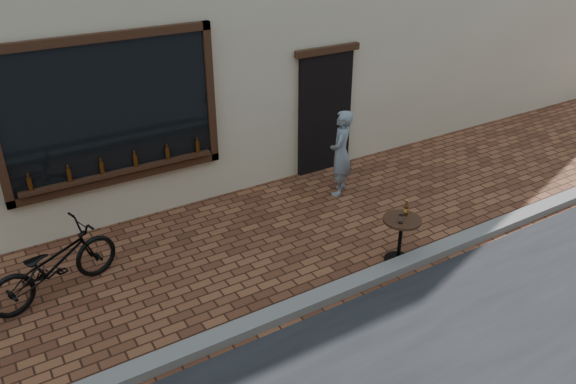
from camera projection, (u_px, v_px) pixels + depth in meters
ground at (355, 299)px, 7.23m from camera, size 90.00×90.00×0.00m
kerb at (346, 287)px, 7.35m from camera, size 90.00×0.25×0.12m
cargo_bicycle at (51, 265)px, 7.10m from camera, size 2.07×1.12×0.98m
bistro_table at (401, 231)px, 7.78m from camera, size 0.53×0.53×0.91m
pedestrian at (341, 153)px, 9.49m from camera, size 0.65×0.63×1.50m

